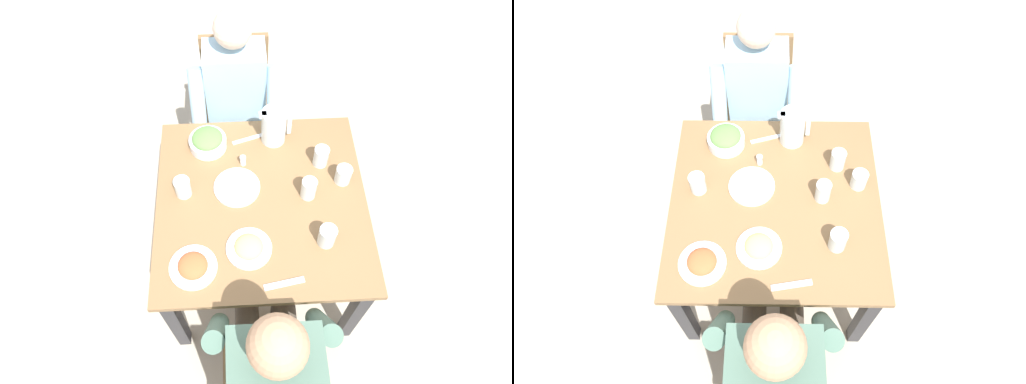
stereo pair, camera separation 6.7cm
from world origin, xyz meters
The scene contains 18 objects.
ground_plane centered at (0.00, 0.00, 0.00)m, with size 8.00×8.00×0.00m, color #B7AD99.
dining_table centered at (0.00, 0.00, 0.60)m, with size 0.96×0.96×0.70m.
chair_far centered at (-0.10, 0.84, 0.50)m, with size 0.40×0.40×0.88m.
diner_near centered at (0.00, -0.63, 0.64)m, with size 0.48×0.53×1.17m.
diner_far centered at (-0.10, 0.63, 0.64)m, with size 0.48×0.53×1.17m.
water_pitcher centered at (0.08, 0.36, 0.80)m, with size 0.16×0.12×0.19m.
salad_bowl centered at (-0.24, 0.33, 0.74)m, with size 0.18×0.18×0.09m.
plate_rice_curry centered at (-0.30, -0.31, 0.72)m, with size 0.20×0.20×0.05m.
plate_yoghurt centered at (-0.11, 0.07, 0.72)m, with size 0.21×0.21×0.05m.
plate_fries centered at (-0.07, -0.24, 0.72)m, with size 0.20×0.20×0.05m.
water_glass_center centered at (0.21, 0.02, 0.76)m, with size 0.07×0.07×0.11m, color silver.
water_glass_far_left centered at (-0.35, 0.06, 0.75)m, with size 0.07×0.07×0.10m, color silver.
water_glass_by_pitcher centered at (0.26, -0.22, 0.76)m, with size 0.08×0.08×0.10m, color silver.
water_glass_near_left centered at (0.38, 0.09, 0.75)m, with size 0.07×0.07×0.09m, color silver.
water_glass_far_right centered at (0.29, 0.20, 0.75)m, with size 0.07×0.07×0.10m, color silver.
salt_shaker centered at (-0.08, 0.21, 0.73)m, with size 0.03×0.03×0.05m.
fork_near centered at (0.07, -0.40, 0.71)m, with size 0.17×0.03×0.01m, color silver.
knife_near centered at (-0.04, 0.36, 0.71)m, with size 0.18×0.02×0.01m, color silver.
Camera 2 is at (-0.01, -1.01, 2.38)m, focal length 30.13 mm.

